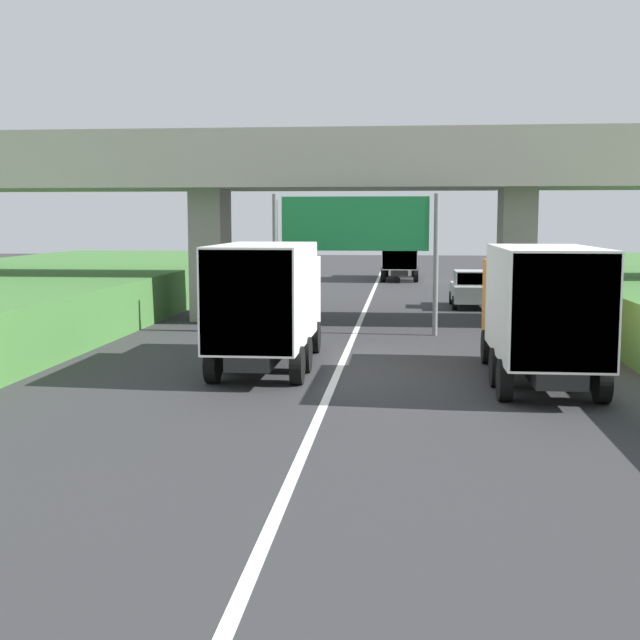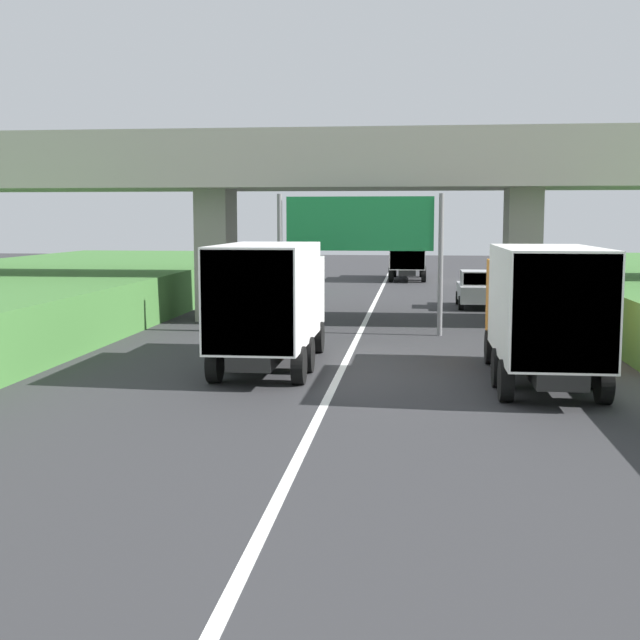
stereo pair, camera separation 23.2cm
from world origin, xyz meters
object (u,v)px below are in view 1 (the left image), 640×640
overhead_highway_sign (355,232)px  car_green (287,276)px  truck_orange (539,306)px  car_silver (471,289)px  truck_black (400,251)px  truck_white (269,298)px

overhead_highway_sign → car_green: size_ratio=1.43×
car_green → truck_orange: bearing=-69.2°
car_silver → car_green: bearing=141.3°
truck_black → car_green: truck_black is taller
truck_orange → overhead_highway_sign: bearing=120.7°
truck_orange → truck_white: 7.20m
overhead_highway_sign → truck_orange: 10.13m
overhead_highway_sign → truck_orange: bearing=-59.3°
overhead_highway_sign → car_silver: (4.87, 9.89, -2.78)m
truck_black → truck_white: same height
car_silver → truck_black: bearing=100.7°
truck_black → car_silver: 18.31m
truck_black → car_green: 12.02m
overhead_highway_sign → truck_black: (1.46, 27.85, -1.71)m
car_silver → car_green: 12.49m
truck_orange → truck_white: size_ratio=1.00×
truck_orange → car_green: (-9.98, 26.28, -1.08)m
overhead_highway_sign → truck_white: overhead_highway_sign is taller
overhead_highway_sign → car_silver: overhead_highway_sign is taller
truck_orange → car_silver: truck_orange is taller
overhead_highway_sign → truck_white: (-1.95, -7.12, -1.71)m
truck_orange → car_silver: (-0.23, 18.48, -1.08)m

